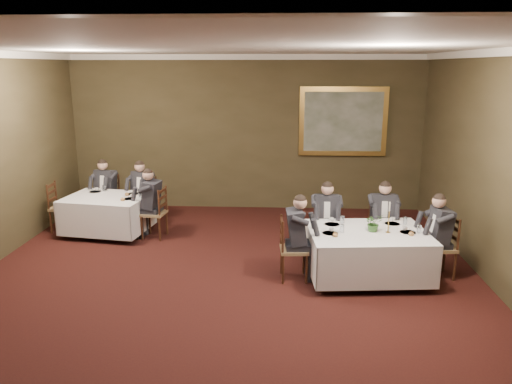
# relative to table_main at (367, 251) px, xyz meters

# --- Properties ---
(ground) EXTENTS (10.00, 10.00, 0.00)m
(ground) POSITION_rel_table_main_xyz_m (-2.18, -1.06, -0.45)
(ground) COLOR black
(ground) RESTS_ON ground
(ceiling) EXTENTS (8.00, 10.00, 0.10)m
(ceiling) POSITION_rel_table_main_xyz_m (-2.18, -1.06, 3.05)
(ceiling) COLOR silver
(ceiling) RESTS_ON back_wall
(back_wall) EXTENTS (8.00, 0.10, 3.50)m
(back_wall) POSITION_rel_table_main_xyz_m (-2.18, 3.94, 1.30)
(back_wall) COLOR #37301B
(back_wall) RESTS_ON ground
(crown_molding) EXTENTS (8.00, 10.00, 0.12)m
(crown_molding) POSITION_rel_table_main_xyz_m (-2.18, -1.06, 2.99)
(crown_molding) COLOR white
(crown_molding) RESTS_ON back_wall
(table_main) EXTENTS (1.95, 1.55, 0.67)m
(table_main) POSITION_rel_table_main_xyz_m (0.00, 0.00, 0.00)
(table_main) COLOR black
(table_main) RESTS_ON ground
(table_second) EXTENTS (1.74, 1.42, 0.67)m
(table_second) POSITION_rel_table_main_xyz_m (-4.78, 1.86, -0.00)
(table_second) COLOR black
(table_second) RESTS_ON ground
(chair_main_backleft) EXTENTS (0.45, 0.43, 1.00)m
(chair_main_backleft) POSITION_rel_table_main_xyz_m (-0.57, 0.89, -0.17)
(chair_main_backleft) COLOR olive
(chair_main_backleft) RESTS_ON ground
(diner_main_backleft) EXTENTS (0.43, 0.49, 1.35)m
(diner_main_backleft) POSITION_rel_table_main_xyz_m (-0.57, 0.88, 0.06)
(diner_main_backleft) COLOR black
(diner_main_backleft) RESTS_ON chair_main_backleft
(chair_main_backright) EXTENTS (0.45, 0.43, 1.00)m
(chair_main_backright) POSITION_rel_table_main_xyz_m (0.41, 0.98, -0.17)
(chair_main_backright) COLOR olive
(chair_main_backright) RESTS_ON ground
(diner_main_backright) EXTENTS (0.42, 0.49, 1.35)m
(diner_main_backright) POSITION_rel_table_main_xyz_m (0.41, 0.97, 0.06)
(diner_main_backright) COLOR black
(diner_main_backright) RESTS_ON chair_main_backright
(chair_main_endleft) EXTENTS (0.45, 0.47, 1.00)m
(chair_main_endleft) POSITION_rel_table_main_xyz_m (-1.16, -0.11, -0.17)
(chair_main_endleft) COLOR olive
(chair_main_endleft) RESTS_ON ground
(diner_main_endleft) EXTENTS (0.51, 0.44, 1.35)m
(diner_main_endleft) POSITION_rel_table_main_xyz_m (-1.14, -0.10, 0.06)
(diner_main_endleft) COLOR black
(diner_main_endleft) RESTS_ON chair_main_endleft
(chair_main_endright) EXTENTS (0.47, 0.49, 1.00)m
(chair_main_endright) POSITION_rel_table_main_xyz_m (1.15, 0.11, -0.17)
(chair_main_endright) COLOR olive
(chair_main_endright) RESTS_ON ground
(diner_main_endright) EXTENTS (0.53, 0.46, 1.35)m
(diner_main_endright) POSITION_rel_table_main_xyz_m (1.14, 0.10, 0.06)
(diner_main_endright) COLOR black
(diner_main_endright) RESTS_ON chair_main_endright
(chair_sec_backleft) EXTENTS (0.52, 0.51, 1.00)m
(chair_sec_backleft) POSITION_rel_table_main_xyz_m (-5.07, 2.72, -0.17)
(chair_sec_backleft) COLOR olive
(chair_sec_backleft) RESTS_ON ground
(diner_sec_backleft) EXTENTS (0.50, 0.56, 1.35)m
(diner_sec_backleft) POSITION_rel_table_main_xyz_m (-5.08, 2.71, 0.06)
(diner_sec_backleft) COLOR black
(diner_sec_backleft) RESTS_ON chair_sec_backleft
(chair_sec_backright) EXTENTS (0.56, 0.54, 1.00)m
(chair_sec_backright) POSITION_rel_table_main_xyz_m (-4.24, 2.59, -0.17)
(chair_sec_backright) COLOR olive
(chair_sec_backright) RESTS_ON ground
(diner_sec_backright) EXTENTS (0.54, 0.59, 1.35)m
(diner_sec_backright) POSITION_rel_table_main_xyz_m (-4.25, 2.58, 0.06)
(diner_sec_backright) COLOR black
(diner_sec_backright) RESTS_ON chair_sec_backright
(chair_sec_endright) EXTENTS (0.48, 0.49, 1.00)m
(chair_sec_endright) POSITION_rel_table_main_xyz_m (-3.80, 1.71, -0.17)
(chair_sec_endright) COLOR olive
(chair_sec_endright) RESTS_ON ground
(diner_sec_endright) EXTENTS (0.53, 0.46, 1.35)m
(diner_sec_endright) POSITION_rel_table_main_xyz_m (-3.81, 1.71, 0.06)
(diner_sec_endright) COLOR black
(diner_sec_endright) RESTS_ON chair_sec_endright
(chair_sec_endleft) EXTENTS (0.43, 0.45, 1.00)m
(chair_sec_endleft) POSITION_rel_table_main_xyz_m (-5.76, 2.01, -0.17)
(chair_sec_endleft) COLOR olive
(chair_sec_endleft) RESTS_ON ground
(centerpiece) EXTENTS (0.33, 0.31, 0.30)m
(centerpiece) POSITION_rel_table_main_xyz_m (0.08, 0.02, 0.46)
(centerpiece) COLOR #2D5926
(centerpiece) RESTS_ON table_main
(candlestick) EXTENTS (0.07, 0.07, 0.50)m
(candlestick) POSITION_rel_table_main_xyz_m (0.30, -0.02, 0.50)
(candlestick) COLOR #B58D37
(candlestick) RESTS_ON table_main
(place_setting_table_main) EXTENTS (0.33, 0.31, 0.14)m
(place_setting_table_main) POSITION_rel_table_main_xyz_m (-0.47, 0.36, 0.35)
(place_setting_table_main) COLOR white
(place_setting_table_main) RESTS_ON table_main
(place_setting_table_second) EXTENTS (0.33, 0.31, 0.14)m
(place_setting_table_second) POSITION_rel_table_main_xyz_m (-5.09, 2.28, 0.35)
(place_setting_table_second) COLOR white
(place_setting_table_second) RESTS_ON table_second
(painting) EXTENTS (1.95, 0.09, 1.54)m
(painting) POSITION_rel_table_main_xyz_m (0.00, 3.87, 1.59)
(painting) COLOR gold
(painting) RESTS_ON back_wall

